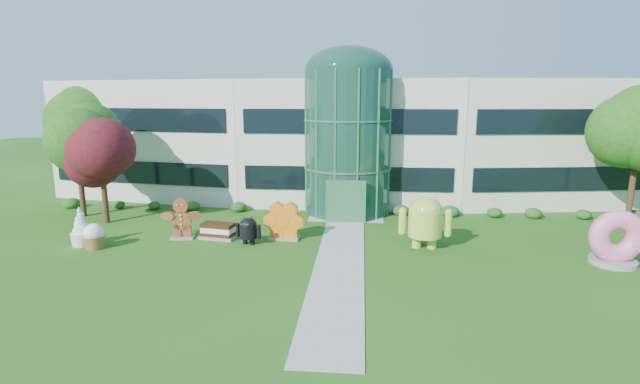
# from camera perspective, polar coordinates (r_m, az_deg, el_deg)

# --- Properties ---
(ground) EXTENTS (140.00, 140.00, 0.00)m
(ground) POSITION_cam_1_polar(r_m,az_deg,el_deg) (21.85, 2.26, -9.91)
(ground) COLOR #215114
(ground) RESTS_ON ground
(building) EXTENTS (46.00, 15.00, 9.30)m
(building) POSITION_cam_1_polar(r_m,az_deg,el_deg) (38.48, 3.73, 6.50)
(building) COLOR beige
(building) RESTS_ON ground
(atrium) EXTENTS (6.00, 6.00, 9.80)m
(atrium) POSITION_cam_1_polar(r_m,az_deg,el_deg) (32.49, 3.44, 6.03)
(atrium) COLOR #194738
(atrium) RESTS_ON ground
(walkway) EXTENTS (2.40, 20.00, 0.04)m
(walkway) POSITION_cam_1_polar(r_m,az_deg,el_deg) (23.71, 2.52, -8.11)
(walkway) COLOR #9E9E93
(walkway) RESTS_ON ground
(tree_red) EXTENTS (4.00, 4.00, 6.00)m
(tree_red) POSITION_cam_1_polar(r_m,az_deg,el_deg) (32.73, -25.15, 1.65)
(tree_red) COLOR #3F0C14
(tree_red) RESTS_ON ground
(trees_backdrop) EXTENTS (52.00, 8.00, 8.40)m
(trees_backdrop) POSITION_cam_1_polar(r_m,az_deg,el_deg) (33.55, 3.48, 5.00)
(trees_backdrop) COLOR #144E13
(trees_backdrop) RESTS_ON ground
(android_green) EXTENTS (3.05, 2.15, 3.31)m
(android_green) POSITION_cam_1_polar(r_m,az_deg,el_deg) (25.46, 12.84, -3.16)
(android_green) COLOR #B0CD41
(android_green) RESTS_ON ground
(android_black) EXTENTS (1.75, 1.34, 1.78)m
(android_black) POSITION_cam_1_polar(r_m,az_deg,el_deg) (25.95, -8.82, -4.48)
(android_black) COLOR black
(android_black) RESTS_ON ground
(donut) EXTENTS (2.67, 1.32, 2.76)m
(donut) POSITION_cam_1_polar(r_m,az_deg,el_deg) (26.66, 32.61, -4.68)
(donut) COLOR #EA599E
(donut) RESTS_ON ground
(gingerbread) EXTENTS (2.73, 1.40, 2.40)m
(gingerbread) POSITION_cam_1_polar(r_m,az_deg,el_deg) (27.81, -16.69, -3.10)
(gingerbread) COLOR brown
(gingerbread) RESTS_ON ground
(ice_cream_sandwich) EXTENTS (2.20, 1.37, 0.91)m
(ice_cream_sandwich) POSITION_cam_1_polar(r_m,az_deg,el_deg) (27.42, -12.44, -4.69)
(ice_cream_sandwich) COLOR black
(ice_cream_sandwich) RESTS_ON ground
(honeycomb) EXTENTS (2.57, 1.06, 1.98)m
(honeycomb) POSITION_cam_1_polar(r_m,az_deg,el_deg) (26.56, -4.46, -3.78)
(honeycomb) COLOR orange
(honeycomb) RESTS_ON ground
(froyo) EXTENTS (1.43, 1.43, 2.15)m
(froyo) POSITION_cam_1_polar(r_m,az_deg,el_deg) (28.59, -27.36, -3.78)
(froyo) COLOR white
(froyo) RESTS_ON ground
(cupcake) EXTENTS (1.21, 1.21, 1.40)m
(cupcake) POSITION_cam_1_polar(r_m,az_deg,el_deg) (27.75, -26.04, -4.89)
(cupcake) COLOR white
(cupcake) RESTS_ON ground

